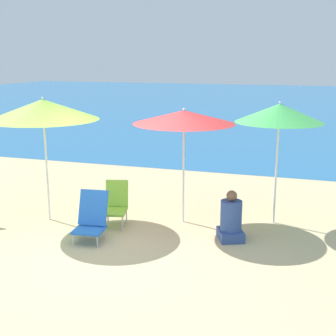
{
  "coord_description": "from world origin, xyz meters",
  "views": [
    {
      "loc": [
        2.92,
        -6.31,
        2.92
      ],
      "look_at": [
        0.48,
        1.39,
        1.0
      ],
      "focal_mm": 50.0,
      "sensor_mm": 36.0,
      "label": 1
    }
  ],
  "objects_px": {
    "beach_umbrella_lime": "(43,110)",
    "beach_umbrella_green": "(279,113)",
    "beach_chair_lime": "(116,203)",
    "beach_umbrella_red": "(184,117)",
    "beach_chair_blue": "(91,218)",
    "person_seated_near": "(231,220)"
  },
  "relations": [
    {
      "from": "beach_umbrella_lime",
      "to": "beach_umbrella_red",
      "type": "height_order",
      "value": "beach_umbrella_lime"
    },
    {
      "from": "beach_chair_blue",
      "to": "beach_umbrella_green",
      "type": "bearing_deg",
      "value": 25.14
    },
    {
      "from": "beach_chair_blue",
      "to": "beach_chair_lime",
      "type": "xyz_separation_m",
      "value": [
        0.09,
        0.79,
        0.02
      ]
    },
    {
      "from": "beach_umbrella_green",
      "to": "beach_chair_blue",
      "type": "height_order",
      "value": "beach_umbrella_green"
    },
    {
      "from": "beach_umbrella_green",
      "to": "person_seated_near",
      "type": "relative_size",
      "value": 2.62
    },
    {
      "from": "beach_umbrella_lime",
      "to": "beach_umbrella_green",
      "type": "xyz_separation_m",
      "value": [
        3.96,
        1.07,
        -0.04
      ]
    },
    {
      "from": "beach_umbrella_red",
      "to": "beach_chair_blue",
      "type": "relative_size",
      "value": 2.6
    },
    {
      "from": "beach_umbrella_lime",
      "to": "beach_chair_blue",
      "type": "relative_size",
      "value": 2.82
    },
    {
      "from": "beach_chair_lime",
      "to": "beach_umbrella_lime",
      "type": "bearing_deg",
      "value": 173.22
    },
    {
      "from": "beach_umbrella_lime",
      "to": "beach_umbrella_green",
      "type": "bearing_deg",
      "value": 15.13
    },
    {
      "from": "beach_umbrella_lime",
      "to": "beach_umbrella_green",
      "type": "height_order",
      "value": "beach_umbrella_lime"
    },
    {
      "from": "beach_umbrella_red",
      "to": "beach_chair_blue",
      "type": "height_order",
      "value": "beach_umbrella_red"
    },
    {
      "from": "beach_umbrella_red",
      "to": "beach_umbrella_green",
      "type": "xyz_separation_m",
      "value": [
        1.58,
        0.44,
        0.08
      ]
    },
    {
      "from": "beach_chair_lime",
      "to": "beach_chair_blue",
      "type": "bearing_deg",
      "value": -109.75
    },
    {
      "from": "beach_umbrella_lime",
      "to": "beach_chair_lime",
      "type": "relative_size",
      "value": 2.9
    },
    {
      "from": "beach_umbrella_lime",
      "to": "beach_chair_lime",
      "type": "xyz_separation_m",
      "value": [
        1.27,
        0.15,
        -1.63
      ]
    },
    {
      "from": "beach_umbrella_green",
      "to": "beach_chair_lime",
      "type": "height_order",
      "value": "beach_umbrella_green"
    },
    {
      "from": "person_seated_near",
      "to": "beach_chair_blue",
      "type": "bearing_deg",
      "value": 173.89
    },
    {
      "from": "beach_umbrella_green",
      "to": "beach_chair_lime",
      "type": "xyz_separation_m",
      "value": [
        -2.69,
        -0.92,
        -1.59
      ]
    },
    {
      "from": "person_seated_near",
      "to": "beach_umbrella_red",
      "type": "bearing_deg",
      "value": 125.4
    },
    {
      "from": "beach_umbrella_green",
      "to": "beach_umbrella_red",
      "type": "bearing_deg",
      "value": -164.56
    },
    {
      "from": "beach_chair_blue",
      "to": "person_seated_near",
      "type": "relative_size",
      "value": 0.95
    }
  ]
}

